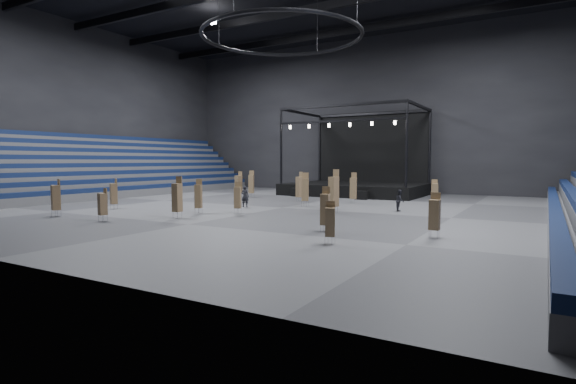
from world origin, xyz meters
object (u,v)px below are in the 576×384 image
Objects in this scene: chair_stack_15 at (114,193)px; chair_stack_13 at (334,191)px; chair_stack_12 at (238,197)px; flight_case_right at (361,195)px; chair_stack_2 at (330,221)px; chair_stack_14 at (435,214)px; chair_stack_16 at (305,189)px; man_center at (245,196)px; crew_member at (400,201)px; chair_stack_0 at (251,184)px; chair_stack_9 at (325,209)px; chair_stack_7 at (299,186)px; chair_stack_1 at (177,197)px; chair_stack_3 at (239,184)px; chair_stack_5 at (435,191)px; chair_stack_10 at (353,188)px; chair_stack_8 at (103,204)px; flight_case_mid at (331,195)px; chair_stack_4 at (56,197)px; chair_stack_11 at (198,196)px; flight_case_left at (297,192)px; chair_stack_6 at (331,195)px; stage at (359,181)px.

chair_stack_13 is at bearing 44.61° from chair_stack_15.
chair_stack_12 is at bearing 37.36° from chair_stack_15.
flight_case_right is 0.64× the size of chair_stack_2.
chair_stack_16 reaches higher than chair_stack_14.
man_center reaches higher than crew_member.
chair_stack_0 is 1.24× the size of chair_stack_14.
chair_stack_12 is at bearing 143.45° from chair_stack_9.
chair_stack_13 is at bearing -21.77° from chair_stack_7.
chair_stack_3 is at bearing 111.62° from chair_stack_1.
chair_stack_10 reaches higher than chair_stack_5.
chair_stack_7 is at bearing 112.71° from chair_stack_9.
chair_stack_8 is 13.68m from chair_stack_9.
chair_stack_15 is 21.19m from crew_member.
chair_stack_5 is 6.00m from crew_member.
chair_stack_4 is (-10.09, -20.97, 0.91)m from flight_case_mid.
chair_stack_8 is 0.84× the size of chair_stack_11.
flight_case_left is 0.60× the size of chair_stack_5.
chair_stack_3 reaches higher than chair_stack_6.
man_center is at bearing 62.37° from chair_stack_11.
chair_stack_7 is 1.58× the size of man_center.
chair_stack_9 is 1.38× the size of man_center.
chair_stack_16 is at bearing -57.41° from flight_case_left.
chair_stack_1 is 1.40× the size of chair_stack_2.
flight_case_right is 0.57× the size of chair_stack_5.
chair_stack_15 is at bearing 165.14° from chair_stack_11.
stage is 7.06× the size of chair_stack_6.
chair_stack_10 is at bearing -71.29° from stage.
chair_stack_10 is 1.21× the size of chair_stack_12.
chair_stack_8 reaches higher than man_center.
chair_stack_16 is 1.73× the size of crew_member.
chair_stack_1 reaches higher than chair_stack_8.
chair_stack_0 is 1.15× the size of chair_stack_15.
chair_stack_1 is 1.34× the size of chair_stack_6.
chair_stack_0 is 22.38m from chair_stack_9.
chair_stack_0 is 1.04× the size of chair_stack_3.
chair_stack_10 is 1.14× the size of chair_stack_15.
stage reaches higher than chair_stack_1.
chair_stack_2 is (9.57, -28.23, -0.45)m from stage.
stage is at bearing 90.33° from flight_case_mid.
chair_stack_11 is (-1.71, -11.42, -0.13)m from chair_stack_7.
chair_stack_6 is at bearing 27.88° from chair_stack_12.
chair_stack_7 is 10.13m from chair_stack_12.
chair_stack_13 reaches higher than chair_stack_6.
flight_case_mid is 0.40× the size of chair_stack_16.
chair_stack_15 is at bearing 163.94° from chair_stack_9.
chair_stack_14 is (9.40, -8.93, 0.09)m from chair_stack_6.
chair_stack_10 is 9.43m from man_center.
chair_stack_0 is 13.82m from chair_stack_11.
chair_stack_3 is 23.07m from chair_stack_9.
chair_stack_13 is (-3.04, 7.84, 0.35)m from chair_stack_9.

